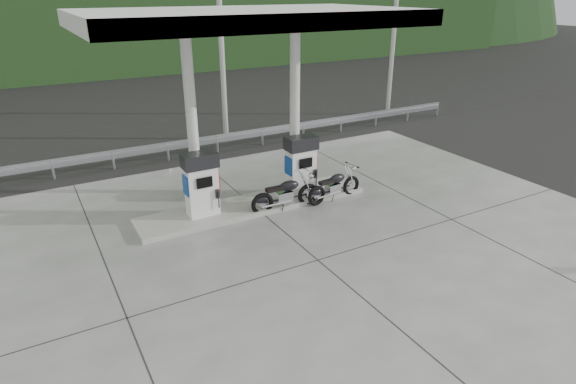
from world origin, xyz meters
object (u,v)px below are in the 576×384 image
motorcycle_right (334,186)px  motorcycle_left (286,194)px  gas_pump_right (301,165)px  gas_pump_left (201,184)px

motorcycle_right → motorcycle_left: bearing=170.4°
gas_pump_right → motorcycle_left: (-0.88, -0.61, -0.57)m
gas_pump_right → motorcycle_right: 1.21m
gas_pump_left → motorcycle_right: size_ratio=0.96×
gas_pump_right → motorcycle_left: 1.21m
motorcycle_left → motorcycle_right: motorcycle_left is taller
gas_pump_left → gas_pump_right: bearing=0.0°
gas_pump_right → motorcycle_right: size_ratio=0.96×
gas_pump_left → motorcycle_right: bearing=-10.2°
gas_pump_left → motorcycle_right: gas_pump_left is taller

